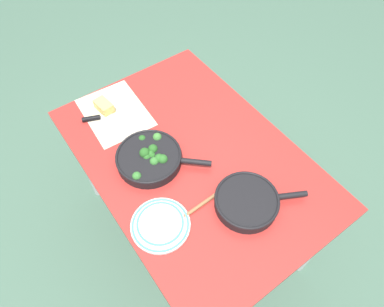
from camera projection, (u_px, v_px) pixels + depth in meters
ground_plane at (192, 227)px, 2.14m from camera, size 14.00×14.00×0.00m
dining_table_red at (192, 167)px, 1.59m from camera, size 1.25×0.84×0.77m
skillet_broccoli at (150, 158)px, 1.48m from camera, size 0.34×0.35×0.07m
skillet_eggs at (247, 201)px, 1.36m from camera, size 0.26×0.35×0.05m
wooden_spoon at (208, 200)px, 1.38m from camera, size 0.04×0.40×0.02m
parchment_sheet at (115, 112)px, 1.67m from camera, size 0.38×0.30×0.00m
grater_knife at (103, 117)px, 1.65m from camera, size 0.13×0.26×0.02m
cheese_block at (104, 106)px, 1.66m from camera, size 0.10×0.07×0.05m
dinner_plate_stack at (160, 224)px, 1.32m from camera, size 0.23×0.23×0.03m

